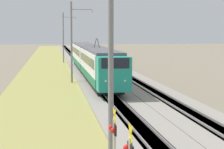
# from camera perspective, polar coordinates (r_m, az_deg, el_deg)

# --- Properties ---
(ballast_main) EXTENTS (240.00, 4.40, 0.30)m
(ballast_main) POSITION_cam_1_polar(r_m,az_deg,el_deg) (62.54, -3.20, 0.27)
(ballast_main) COLOR gray
(ballast_main) RESTS_ON ground
(ballast_adjacent) EXTENTS (240.00, 4.40, 0.30)m
(ballast_adjacent) POSITION_cam_1_polar(r_m,az_deg,el_deg) (63.06, 0.84, 0.33)
(ballast_adjacent) COLOR gray
(ballast_adjacent) RESTS_ON ground
(track_main) EXTENTS (240.00, 1.57, 0.45)m
(track_main) POSITION_cam_1_polar(r_m,az_deg,el_deg) (62.54, -3.20, 0.28)
(track_main) COLOR #4C4238
(track_main) RESTS_ON ground
(track_adjacent) EXTENTS (240.00, 1.57, 0.45)m
(track_adjacent) POSITION_cam_1_polar(r_m,az_deg,el_deg) (63.06, 0.84, 0.33)
(track_adjacent) COLOR #4C4238
(track_adjacent) RESTS_ON ground
(grass_verge) EXTENTS (240.00, 8.39, 0.12)m
(grass_verge) POSITION_cam_1_polar(r_m,az_deg,el_deg) (62.34, -8.34, 0.12)
(grass_verge) COLOR #99934C
(grass_verge) RESTS_ON ground
(passenger_train) EXTENTS (42.79, 2.90, 5.22)m
(passenger_train) POSITION_cam_1_polar(r_m,az_deg,el_deg) (56.81, -2.74, 2.07)
(passenger_train) COLOR teal
(passenger_train) RESTS_ON ground
(crossing_signal_aux) EXTENTS (0.70, 0.23, 3.36)m
(crossing_signal_aux) POSITION_cam_1_polar(r_m,az_deg,el_deg) (15.10, 0.25, -9.34)
(crossing_signal_aux) COLOR beige
(crossing_signal_aux) RESTS_ON ground
(catenary_mast_near) EXTENTS (0.22, 2.56, 9.54)m
(catenary_mast_near) POSITION_cam_1_polar(r_m,az_deg,el_deg) (17.15, 0.02, 2.18)
(catenary_mast_near) COLOR slate
(catenary_mast_near) RESTS_ON ground
(catenary_mast_mid) EXTENTS (0.22, 2.56, 9.38)m
(catenary_mast_mid) POSITION_cam_1_polar(r_m,az_deg,el_deg) (50.21, -5.26, 4.31)
(catenary_mast_mid) COLOR slate
(catenary_mast_mid) RESTS_ON ground
(catenary_mast_far) EXTENTS (0.22, 2.56, 9.60)m
(catenary_mast_far) POSITION_cam_1_polar(r_m,az_deg,el_deg) (83.36, -6.34, 4.88)
(catenary_mast_far) COLOR slate
(catenary_mast_far) RESTS_ON ground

